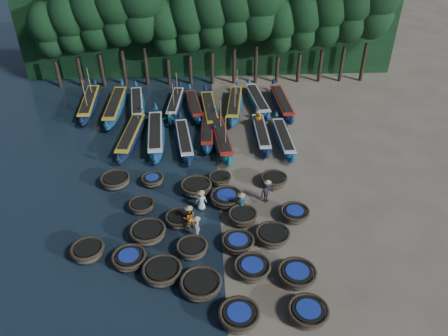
{
  "coord_description": "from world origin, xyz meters",
  "views": [
    {
      "loc": [
        -0.86,
        -23.79,
        19.12
      ],
      "look_at": [
        0.44,
        2.02,
        1.3
      ],
      "focal_mm": 35.0,
      "sensor_mm": 36.0,
      "label": 1
    }
  ],
  "objects_px": {
    "fisherman_0": "(201,200)",
    "fisherman_2": "(189,217)",
    "long_boat_3": "(156,135)",
    "fisherman_4": "(197,227)",
    "coracle_7": "(201,285)",
    "fisherman_5": "(170,120)",
    "coracle_6": "(162,272)",
    "fisherman_1": "(241,202)",
    "coracle_14": "(273,236)",
    "long_boat_14": "(210,110)",
    "long_boat_7": "(261,134)",
    "long_boat_9": "(89,104)",
    "coracle_12": "(192,248)",
    "long_boat_2": "(131,136)",
    "long_boat_11": "(137,104)",
    "coracle_20": "(115,180)",
    "coracle_10": "(88,251)",
    "long_boat_4": "(184,140)",
    "coracle_11": "(148,233)",
    "coracle_17": "(226,198)",
    "coracle_5": "(129,259)",
    "long_boat_10": "(115,106)",
    "long_boat_16": "(257,101)",
    "coracle_4": "(308,312)",
    "coracle_9": "(297,274)",
    "long_boat_8": "(283,138)",
    "long_boat_12": "(175,103)",
    "coracle_23": "(220,179)",
    "coracle_13": "(238,242)",
    "long_boat_6": "(222,139)",
    "coracle_16": "(179,219)",
    "long_boat_15": "(235,105)",
    "long_boat_5": "(208,131)",
    "long_boat_17": "(282,103)",
    "coracle_15": "(142,206)",
    "coracle_21": "(152,180)",
    "coracle_22": "(196,187)",
    "coracle_8": "(252,268)",
    "coracle_19": "(295,214)"
  },
  "relations": [
    {
      "from": "coracle_7",
      "to": "fisherman_5",
      "type": "height_order",
      "value": "fisherman_5"
    },
    {
      "from": "long_boat_15",
      "to": "coracle_20",
      "type": "bearing_deg",
      "value": -122.05
    },
    {
      "from": "coracle_7",
      "to": "long_boat_9",
      "type": "distance_m",
      "value": 24.69
    },
    {
      "from": "coracle_16",
      "to": "fisherman_2",
      "type": "bearing_deg",
      "value": -29.22
    },
    {
      "from": "fisherman_2",
      "to": "coracle_12",
      "type": "bearing_deg",
      "value": 79.81
    },
    {
      "from": "coracle_10",
      "to": "long_boat_5",
      "type": "xyz_separation_m",
      "value": [
        7.36,
        13.89,
        0.04
      ]
    },
    {
      "from": "fisherman_0",
      "to": "fisherman_2",
      "type": "height_order",
      "value": "fisherman_2"
    },
    {
      "from": "coracle_15",
      "to": "long_boat_17",
      "type": "xyz_separation_m",
      "value": [
        11.81,
        14.53,
        0.2
      ]
    },
    {
      "from": "coracle_10",
      "to": "fisherman_2",
      "type": "bearing_deg",
      "value": 20.99
    },
    {
      "from": "coracle_12",
      "to": "fisherman_2",
      "type": "relative_size",
      "value": 1.16
    },
    {
      "from": "coracle_12",
      "to": "long_boat_5",
      "type": "relative_size",
      "value": 0.29
    },
    {
      "from": "long_boat_2",
      "to": "coracle_14",
      "type": "bearing_deg",
      "value": -44.51
    },
    {
      "from": "long_boat_2",
      "to": "long_boat_6",
      "type": "xyz_separation_m",
      "value": [
        7.57,
        -0.78,
        -0.01
      ]
    },
    {
      "from": "coracle_4",
      "to": "coracle_14",
      "type": "bearing_deg",
      "value": 100.15
    },
    {
      "from": "coracle_13",
      "to": "fisherman_2",
      "type": "bearing_deg",
      "value": 146.84
    },
    {
      "from": "coracle_7",
      "to": "coracle_17",
      "type": "bearing_deg",
      "value": 76.58
    },
    {
      "from": "long_boat_17",
      "to": "long_boat_9",
      "type": "bearing_deg",
      "value": 174.59
    },
    {
      "from": "coracle_23",
      "to": "fisherman_4",
      "type": "relative_size",
      "value": 1.09
    },
    {
      "from": "long_boat_3",
      "to": "fisherman_4",
      "type": "xyz_separation_m",
      "value": [
        3.48,
        -11.99,
        0.31
      ]
    },
    {
      "from": "fisherman_0",
      "to": "fisherman_5",
      "type": "relative_size",
      "value": 0.91
    },
    {
      "from": "coracle_21",
      "to": "coracle_22",
      "type": "bearing_deg",
      "value": -20.12
    },
    {
      "from": "coracle_4",
      "to": "coracle_9",
      "type": "height_order",
      "value": "coracle_9"
    },
    {
      "from": "coracle_7",
      "to": "coracle_11",
      "type": "relative_size",
      "value": 0.98
    },
    {
      "from": "long_boat_16",
      "to": "fisherman_2",
      "type": "relative_size",
      "value": 4.36
    },
    {
      "from": "coracle_5",
      "to": "long_boat_10",
      "type": "distance_m",
      "value": 19.77
    },
    {
      "from": "coracle_4",
      "to": "coracle_8",
      "type": "height_order",
      "value": "coracle_8"
    },
    {
      "from": "coracle_4",
      "to": "long_boat_4",
      "type": "distance_m",
      "value": 18.53
    },
    {
      "from": "long_boat_7",
      "to": "long_boat_9",
      "type": "distance_m",
      "value": 16.94
    },
    {
      "from": "coracle_14",
      "to": "long_boat_14",
      "type": "relative_size",
      "value": 0.31
    },
    {
      "from": "long_boat_2",
      "to": "long_boat_11",
      "type": "bearing_deg",
      "value": 97.6
    },
    {
      "from": "coracle_12",
      "to": "long_boat_2",
      "type": "distance_m",
      "value": 14.21
    },
    {
      "from": "coracle_14",
      "to": "long_boat_9",
      "type": "height_order",
      "value": "long_boat_9"
    },
    {
      "from": "coracle_4",
      "to": "long_boat_8",
      "type": "distance_m",
      "value": 17.21
    },
    {
      "from": "coracle_6",
      "to": "fisherman_1",
      "type": "distance_m",
      "value": 7.24
    },
    {
      "from": "coracle_16",
      "to": "long_boat_15",
      "type": "distance_m",
      "value": 16.61
    },
    {
      "from": "coracle_10",
      "to": "fisherman_4",
      "type": "height_order",
      "value": "fisherman_4"
    },
    {
      "from": "long_boat_7",
      "to": "long_boat_9",
      "type": "bearing_deg",
      "value": 157.41
    },
    {
      "from": "coracle_7",
      "to": "long_boat_11",
      "type": "relative_size",
      "value": 0.29
    },
    {
      "from": "coracle_20",
      "to": "long_boat_16",
      "type": "relative_size",
      "value": 0.33
    },
    {
      "from": "fisherman_2",
      "to": "long_boat_16",
      "type": "bearing_deg",
      "value": -125.08
    },
    {
      "from": "long_boat_2",
      "to": "long_boat_11",
      "type": "relative_size",
      "value": 1.05
    },
    {
      "from": "long_boat_9",
      "to": "long_boat_14",
      "type": "distance_m",
      "value": 11.6
    },
    {
      "from": "coracle_7",
      "to": "long_boat_3",
      "type": "relative_size",
      "value": 0.26
    },
    {
      "from": "long_boat_8",
      "to": "long_boat_12",
      "type": "relative_size",
      "value": 1.02
    },
    {
      "from": "coracle_12",
      "to": "long_boat_2",
      "type": "height_order",
      "value": "long_boat_2"
    },
    {
      "from": "coracle_12",
      "to": "coracle_20",
      "type": "height_order",
      "value": "coracle_20"
    },
    {
      "from": "coracle_19",
      "to": "long_boat_8",
      "type": "bearing_deg",
      "value": 85.15
    },
    {
      "from": "long_boat_4",
      "to": "long_boat_6",
      "type": "distance_m",
      "value": 3.11
    },
    {
      "from": "coracle_10",
      "to": "long_boat_4",
      "type": "bearing_deg",
      "value": 66.55
    },
    {
      "from": "long_boat_7",
      "to": "long_boat_16",
      "type": "relative_size",
      "value": 0.94
    }
  ]
}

